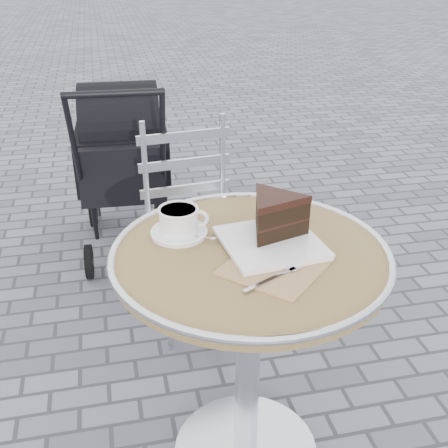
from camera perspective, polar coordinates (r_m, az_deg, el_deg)
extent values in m
cylinder|color=silver|center=(1.64, 2.42, -13.97)|extent=(0.07, 0.07, 0.67)
cylinder|color=tan|center=(1.43, 2.69, -3.41)|extent=(0.70, 0.70, 0.03)
torus|color=silver|center=(1.43, 2.70, -2.89)|extent=(0.72, 0.72, 0.02)
cylinder|color=white|center=(1.51, -4.59, -0.93)|extent=(0.15, 0.15, 0.01)
cylinder|color=white|center=(1.49, -4.64, 0.36)|extent=(0.11, 0.11, 0.06)
torus|color=white|center=(1.49, -2.52, 0.53)|extent=(0.05, 0.01, 0.05)
cylinder|color=beige|center=(1.48, -4.68, 1.39)|extent=(0.09, 0.09, 0.01)
cube|color=#A77D5B|center=(1.36, 5.09, -4.38)|extent=(0.30, 0.30, 0.00)
cube|color=white|center=(1.45, 4.78, -1.97)|extent=(0.26, 0.26, 0.01)
cylinder|color=silver|center=(2.14, -5.62, -8.20)|extent=(0.02, 0.02, 0.42)
cylinder|color=silver|center=(2.21, 2.43, -6.73)|extent=(0.02, 0.02, 0.42)
cylinder|color=silver|center=(2.40, -7.36, -3.99)|extent=(0.02, 0.02, 0.42)
cylinder|color=silver|center=(2.46, -0.14, -2.82)|extent=(0.02, 0.02, 0.42)
cube|color=silver|center=(2.18, -2.80, -0.49)|extent=(0.41, 0.41, 0.02)
cube|color=black|center=(2.79, -10.20, 5.62)|extent=(0.41, 0.62, 0.36)
cylinder|color=black|center=(2.18, -11.18, 12.87)|extent=(0.38, 0.05, 0.03)
cylinder|color=black|center=(2.71, -13.55, -3.73)|extent=(0.04, 0.16, 0.16)
cylinder|color=black|center=(2.70, -5.53, -3.13)|extent=(0.04, 0.16, 0.16)
cylinder|color=black|center=(3.17, -13.20, 1.97)|extent=(0.04, 0.25, 0.25)
cylinder|color=black|center=(3.16, -6.35, 2.50)|extent=(0.04, 0.25, 0.25)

